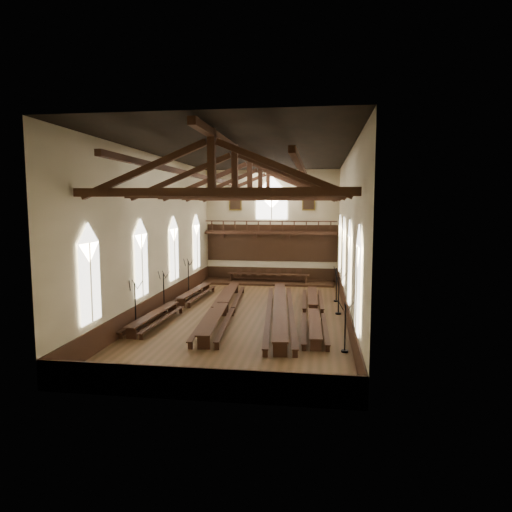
{
  "coord_description": "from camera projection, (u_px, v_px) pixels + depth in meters",
  "views": [
    {
      "loc": [
        4.29,
        -28.0,
        6.9
      ],
      "look_at": [
        0.18,
        1.5,
        3.54
      ],
      "focal_mm": 32.0,
      "sensor_mm": 36.0,
      "label": 1
    }
  ],
  "objects": [
    {
      "name": "candelabrum_right_far",
      "position": [
        336.0,
        291.0,
        32.5
      ],
      "size": [
        0.68,
        0.79,
        2.55
      ],
      "color": "black",
      "rests_on": "ground"
    },
    {
      "name": "ground",
      "position": [
        250.0,
        314.0,
        28.92
      ],
      "size": [
        26.0,
        26.0,
        0.0
      ],
      "primitive_type": "plane",
      "color": "brown",
      "rests_on": "ground"
    },
    {
      "name": "high_table",
      "position": [
        268.0,
        275.0,
        40.08
      ],
      "size": [
        7.28,
        1.27,
        0.68
      ],
      "color": "#371B11",
      "rests_on": "dais"
    },
    {
      "name": "candelabrum_right_mid",
      "position": [
        338.0,
        302.0,
        28.75
      ],
      "size": [
        0.73,
        0.8,
        2.63
      ],
      "color": "black",
      "rests_on": "ground"
    },
    {
      "name": "dais",
      "position": [
        268.0,
        282.0,
        40.15
      ],
      "size": [
        11.4,
        2.78,
        0.19
      ],
      "primitive_type": "cube",
      "color": "#371C10",
      "rests_on": "ground"
    },
    {
      "name": "refectory_row_a",
      "position": [
        177.0,
        303.0,
        29.86
      ],
      "size": [
        1.7,
        13.85,
        0.69
      ],
      "color": "#371B11",
      "rests_on": "ground"
    },
    {
      "name": "wainscot_band",
      "position": [
        250.0,
        305.0,
        28.85
      ],
      "size": [
        12.0,
        26.0,
        1.2
      ],
      "color": "#371C10",
      "rests_on": "ground"
    },
    {
      "name": "side_windows",
      "position": [
        250.0,
        255.0,
        28.5
      ],
      "size": [
        11.85,
        19.8,
        4.5
      ],
      "color": "white",
      "rests_on": "room_walls"
    },
    {
      "name": "candelabrum_left_near",
      "position": [
        136.0,
        316.0,
        24.78
      ],
      "size": [
        0.79,
        0.88,
        2.87
      ],
      "color": "black",
      "rests_on": "ground"
    },
    {
      "name": "refectory_row_c",
      "position": [
        279.0,
        309.0,
        27.75
      ],
      "size": [
        2.32,
        15.14,
        0.82
      ],
      "color": "#371B11",
      "rests_on": "ground"
    },
    {
      "name": "room_walls",
      "position": [
        250.0,
        212.0,
        28.2
      ],
      "size": [
        26.0,
        26.0,
        26.0
      ],
      "color": "beige",
      "rests_on": "ground"
    },
    {
      "name": "minstrels_gallery",
      "position": [
        271.0,
        238.0,
        40.94
      ],
      "size": [
        11.8,
        1.24,
        3.7
      ],
      "color": "#371B11",
      "rests_on": "room_walls"
    },
    {
      "name": "refectory_row_d",
      "position": [
        313.0,
        309.0,
        27.99
      ],
      "size": [
        1.57,
        13.77,
        0.68
      ],
      "color": "#371B11",
      "rests_on": "ground"
    },
    {
      "name": "end_window",
      "position": [
        272.0,
        201.0,
        40.81
      ],
      "size": [
        2.8,
        0.12,
        3.8
      ],
      "color": "white",
      "rests_on": "room_walls"
    },
    {
      "name": "portraits",
      "position": [
        272.0,
        202.0,
        40.82
      ],
      "size": [
        7.75,
        0.09,
        1.45
      ],
      "color": "brown",
      "rests_on": "room_walls"
    },
    {
      "name": "candelabrum_right_near",
      "position": [
        345.0,
        337.0,
        21.34
      ],
      "size": [
        0.73,
        0.69,
        2.41
      ],
      "color": "black",
      "rests_on": "ground"
    },
    {
      "name": "roof_trusses",
      "position": [
        250.0,
        183.0,
        28.0
      ],
      "size": [
        11.7,
        25.7,
        2.8
      ],
      "color": "#371B11",
      "rests_on": "room_walls"
    },
    {
      "name": "high_chairs",
      "position": [
        269.0,
        274.0,
        40.78
      ],
      "size": [
        5.87,
        0.47,
        0.98
      ],
      "color": "#371B11",
      "rests_on": "dais"
    },
    {
      "name": "candelabrum_left_mid",
      "position": [
        164.0,
        300.0,
        29.28
      ],
      "size": [
        0.8,
        0.8,
        2.69
      ],
      "color": "black",
      "rests_on": "ground"
    },
    {
      "name": "candelabrum_left_far",
      "position": [
        189.0,
        284.0,
        34.76
      ],
      "size": [
        0.83,
        0.84,
        2.82
      ],
      "color": "black",
      "rests_on": "ground"
    },
    {
      "name": "refectory_row_b",
      "position": [
        222.0,
        306.0,
        28.7
      ],
      "size": [
        2.15,
        14.72,
        0.77
      ],
      "color": "#371B11",
      "rests_on": "ground"
    }
  ]
}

